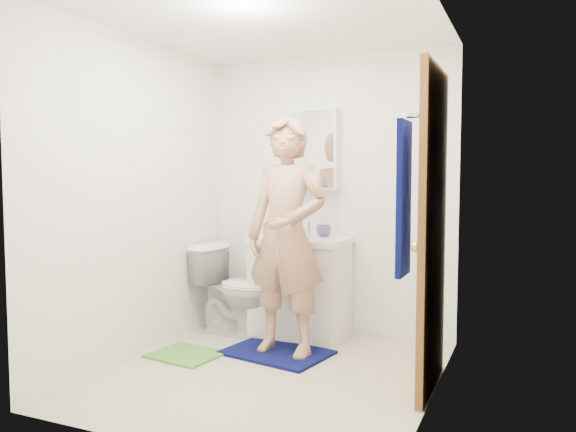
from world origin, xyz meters
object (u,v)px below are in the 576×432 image
object	(u,v)px
soap_dispenser	(269,226)
toothbrush_cup	(324,231)
vanity_cabinet	(301,290)
man	(287,236)
towel	(404,199)
toilet	(238,290)
medicine_cabinet	(311,149)

from	to	relation	value
soap_dispenser	toothbrush_cup	size ratio (longest dim) A/B	1.39
toothbrush_cup	vanity_cabinet	bearing A→B (deg)	-138.77
soap_dispenser	man	distance (m)	0.59
towel	toilet	bearing A→B (deg)	141.89
toilet	toothbrush_cup	size ratio (longest dim) A/B	6.14
toilet	soap_dispenser	distance (m)	0.61
medicine_cabinet	toothbrush_cup	xyz separation A→B (m)	(0.15, -0.09, -0.70)
toilet	toothbrush_cup	xyz separation A→B (m)	(0.68, 0.28, 0.51)
man	medicine_cabinet	bearing A→B (deg)	102.87
vanity_cabinet	towel	xyz separation A→B (m)	(1.18, -1.48, 0.85)
soap_dispenser	vanity_cabinet	bearing A→B (deg)	12.26
vanity_cabinet	medicine_cabinet	world-z (taller)	medicine_cabinet
vanity_cabinet	towel	size ratio (longest dim) A/B	1.00
toothbrush_cup	man	size ratio (longest dim) A/B	0.07
towel	man	size ratio (longest dim) A/B	0.45
vanity_cabinet	soap_dispenser	size ratio (longest dim) A/B	4.54
vanity_cabinet	soap_dispenser	world-z (taller)	soap_dispenser
towel	toothbrush_cup	xyz separation A→B (m)	(-1.03, 1.62, -0.35)
towel	medicine_cabinet	bearing A→B (deg)	124.61
soap_dispenser	toothbrush_cup	xyz separation A→B (m)	(0.43, 0.19, -0.04)
soap_dispenser	man	world-z (taller)	man
towel	vanity_cabinet	bearing A→B (deg)	128.47
towel	toothbrush_cup	world-z (taller)	towel
man	towel	bearing A→B (deg)	-36.05
towel	soap_dispenser	xyz separation A→B (m)	(-1.45, 1.43, -0.31)
medicine_cabinet	soap_dispenser	xyz separation A→B (m)	(-0.27, -0.28, -0.66)
toilet	man	bearing A→B (deg)	-117.40
medicine_cabinet	toilet	bearing A→B (deg)	-144.80
medicine_cabinet	toilet	world-z (taller)	medicine_cabinet
vanity_cabinet	toothbrush_cup	world-z (taller)	toothbrush_cup
vanity_cabinet	man	distance (m)	0.74
medicine_cabinet	towel	size ratio (longest dim) A/B	0.87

